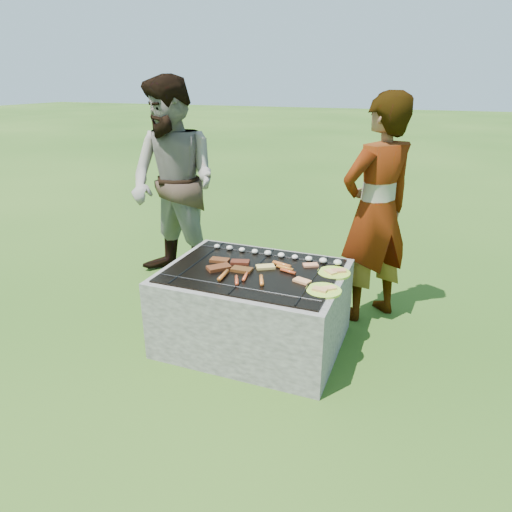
{
  "coord_description": "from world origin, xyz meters",
  "views": [
    {
      "loc": [
        1.14,
        -2.85,
        1.92
      ],
      "look_at": [
        0.0,
        0.05,
        0.7
      ],
      "focal_mm": 32.0,
      "sensor_mm": 36.0,
      "label": 1
    }
  ],
  "objects_px": {
    "bystander": "(174,184)",
    "fire_pit": "(254,309)",
    "plate_far": "(334,273)",
    "plate_near": "(324,290)",
    "cook": "(376,212)"
  },
  "relations": [
    {
      "from": "cook",
      "to": "bystander",
      "type": "relative_size",
      "value": 0.94
    },
    {
      "from": "plate_far",
      "to": "bystander",
      "type": "height_order",
      "value": "bystander"
    },
    {
      "from": "plate_far",
      "to": "plate_near",
      "type": "bearing_deg",
      "value": -90.19
    },
    {
      "from": "plate_near",
      "to": "cook",
      "type": "relative_size",
      "value": 0.15
    },
    {
      "from": "fire_pit",
      "to": "bystander",
      "type": "xyz_separation_m",
      "value": [
        -1.16,
        0.86,
        0.7
      ]
    },
    {
      "from": "fire_pit",
      "to": "plate_near",
      "type": "bearing_deg",
      "value": -15.32
    },
    {
      "from": "fire_pit",
      "to": "plate_far",
      "type": "bearing_deg",
      "value": 16.17
    },
    {
      "from": "plate_far",
      "to": "bystander",
      "type": "distance_m",
      "value": 1.89
    },
    {
      "from": "plate_near",
      "to": "cook",
      "type": "height_order",
      "value": "cook"
    },
    {
      "from": "fire_pit",
      "to": "cook",
      "type": "xyz_separation_m",
      "value": [
        0.75,
        0.78,
        0.64
      ]
    },
    {
      "from": "cook",
      "to": "bystander",
      "type": "distance_m",
      "value": 1.91
    },
    {
      "from": "bystander",
      "to": "fire_pit",
      "type": "bearing_deg",
      "value": -22.26
    },
    {
      "from": "bystander",
      "to": "plate_far",
      "type": "bearing_deg",
      "value": -7.72
    },
    {
      "from": "fire_pit",
      "to": "bystander",
      "type": "distance_m",
      "value": 1.6
    },
    {
      "from": "fire_pit",
      "to": "cook",
      "type": "distance_m",
      "value": 1.26
    }
  ]
}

